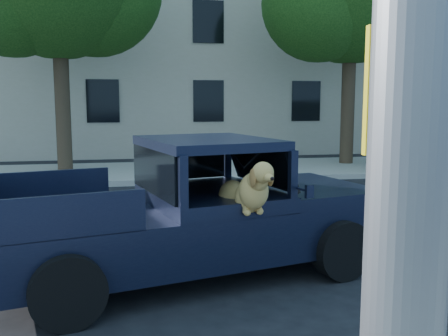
# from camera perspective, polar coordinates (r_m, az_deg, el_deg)

# --- Properties ---
(ground) EXTENTS (120.00, 120.00, 0.00)m
(ground) POSITION_cam_1_polar(r_m,az_deg,el_deg) (6.60, 9.33, -11.90)
(ground) COLOR black
(ground) RESTS_ON ground
(far_sidewalk) EXTENTS (60.00, 4.00, 0.15)m
(far_sidewalk) POSITION_cam_1_polar(r_m,az_deg,el_deg) (15.33, -2.80, -0.32)
(far_sidewalk) COLOR gray
(far_sidewalk) RESTS_ON ground
(lane_stripes) EXTENTS (21.60, 0.14, 0.01)m
(lane_stripes) POSITION_cam_1_polar(r_m,az_deg,el_deg) (10.37, 13.11, -4.75)
(lane_stripes) COLOR silver
(lane_stripes) RESTS_ON ground
(building_main) EXTENTS (26.00, 6.00, 9.00)m
(building_main) POSITION_cam_1_polar(r_m,az_deg,el_deg) (23.03, 1.97, 13.39)
(building_main) COLOR #BFB39D
(building_main) RESTS_ON ground
(pickup_truck) EXTENTS (5.16, 3.02, 1.74)m
(pickup_truck) POSITION_cam_1_polar(r_m,az_deg,el_deg) (6.33, -4.42, -7.13)
(pickup_truck) COLOR black
(pickup_truck) RESTS_ON ground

